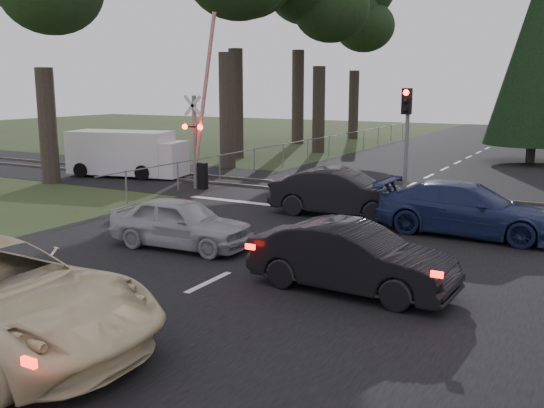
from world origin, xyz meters
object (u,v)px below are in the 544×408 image
Objects in this scene: white_van at (129,154)px; crossing_signal at (199,139)px; blue_sedan at (467,209)px; dark_car_far at (341,193)px; traffic_signal_center at (406,126)px; silver_car at (181,223)px; dark_hatchback at (352,258)px.

crossing_signal is at bearing -28.14° from white_van.
blue_sedan is (11.20, -2.67, -1.32)m from crossing_signal.
dark_car_far is 12.52m from white_van.
traffic_signal_center reaches higher than silver_car.
crossing_signal reaches higher than dark_hatchback.
silver_car is at bearing 155.55° from dark_car_far.
dark_car_far is at bearing -28.79° from white_van.
white_van reaches higher than silver_car.
crossing_signal is at bearing 69.74° from dark_car_far.
dark_car_far is at bearing -23.62° from silver_car.
traffic_signal_center reaches higher than dark_hatchback.
blue_sedan is at bearing -7.02° from dark_hatchback.
white_van is (-16.19, 3.98, 0.33)m from blue_sedan.
dark_hatchback reaches higher than silver_car.
crossing_signal reaches higher than silver_car.
white_van is at bearing 58.97° from dark_hatchback.
white_van is (-12.07, 3.32, 0.31)m from dark_car_far.
traffic_signal_center is 1.06× the size of silver_car.
blue_sedan is (1.04, 6.12, 0.04)m from dark_hatchback.
crossing_signal is 9.31m from silver_car.
silver_car is 8.02m from blue_sedan.
traffic_signal_center reaches higher than white_van.
crossing_signal is 1.22× the size of white_van.
dark_hatchback is at bearing 171.34° from blue_sedan.
white_van is at bearing 165.25° from crossing_signal.
silver_car is at bearing -57.22° from crossing_signal.
crossing_signal is 5.25m from white_van.
dark_car_far is (-3.08, 6.78, 0.06)m from dark_hatchback.
dark_car_far is (-1.20, -2.90, -2.05)m from traffic_signal_center.
crossing_signal is 1.70× the size of traffic_signal_center.
traffic_signal_center is 3.75m from dark_car_far.
dark_car_far is (2.09, 5.73, 0.10)m from silver_car.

